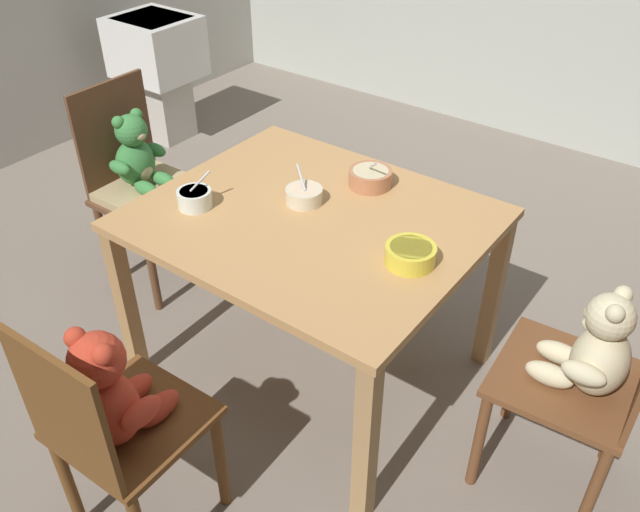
% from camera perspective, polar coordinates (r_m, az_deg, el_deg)
% --- Properties ---
extents(ground_plane, '(5.20, 5.20, 0.04)m').
position_cam_1_polar(ground_plane, '(2.72, -0.64, -9.63)').
color(ground_plane, gray).
extents(dining_table, '(1.14, 0.96, 0.71)m').
position_cam_1_polar(dining_table, '(2.31, -0.74, 1.64)').
color(dining_table, tan).
rests_on(dining_table, ground_plane).
extents(teddy_chair_near_right, '(0.44, 0.43, 0.85)m').
position_cam_1_polar(teddy_chair_near_right, '(2.11, 22.44, -8.68)').
color(teddy_chair_near_right, brown).
rests_on(teddy_chair_near_right, ground_plane).
extents(teddy_chair_near_left, '(0.37, 0.42, 0.92)m').
position_cam_1_polar(teddy_chair_near_left, '(2.98, -15.25, 6.89)').
color(teddy_chair_near_left, brown).
rests_on(teddy_chair_near_left, ground_plane).
extents(teddy_chair_near_front, '(0.39, 0.39, 0.86)m').
position_cam_1_polar(teddy_chair_near_front, '(1.91, -17.52, -12.42)').
color(teddy_chair_near_front, brown).
rests_on(teddy_chair_near_front, ground_plane).
extents(porridge_bowl_yellow_near_right, '(0.16, 0.16, 0.06)m').
position_cam_1_polar(porridge_bowl_yellow_near_right, '(2.04, 7.82, 0.13)').
color(porridge_bowl_yellow_near_right, yellow).
rests_on(porridge_bowl_yellow_near_right, dining_table).
extents(porridge_bowl_cream_center, '(0.13, 0.13, 0.12)m').
position_cam_1_polar(porridge_bowl_cream_center, '(2.32, -1.38, 5.28)').
color(porridge_bowl_cream_center, beige).
rests_on(porridge_bowl_cream_center, dining_table).
extents(porridge_bowl_terracotta_far_center, '(0.16, 0.16, 0.14)m').
position_cam_1_polar(porridge_bowl_terracotta_far_center, '(2.43, 4.37, 6.78)').
color(porridge_bowl_terracotta_far_center, '#B6724D').
rests_on(porridge_bowl_terracotta_far_center, dining_table).
extents(porridge_bowl_white_near_left, '(0.12, 0.13, 0.12)m').
position_cam_1_polar(porridge_bowl_white_near_left, '(2.33, -10.78, 4.94)').
color(porridge_bowl_white_near_left, silver).
rests_on(porridge_bowl_white_near_left, dining_table).
extents(sink_basin, '(0.48, 0.43, 0.77)m').
position_cam_1_polar(sink_basin, '(4.39, -13.83, 16.02)').
color(sink_basin, '#B7B2A8').
rests_on(sink_basin, ground_plane).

